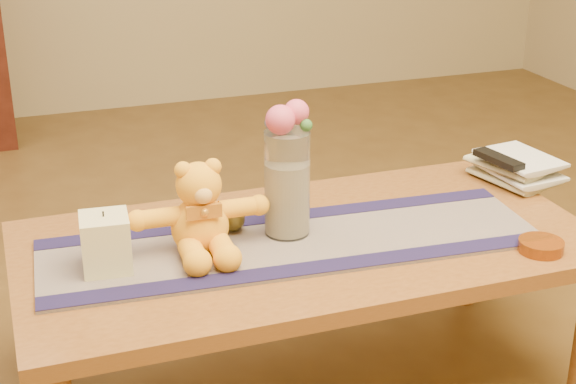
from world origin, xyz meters
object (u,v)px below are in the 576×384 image
object	(u,v)px
glass_vase	(287,183)
bronze_ball	(232,219)
pillar_candle	(106,243)
teddy_bear	(199,208)
tv_remote	(499,159)
amber_dish	(541,246)
book_bottom	(494,183)

from	to	relation	value
glass_vase	bronze_ball	distance (m)	0.17
pillar_candle	bronze_ball	size ratio (longest dim) A/B	2.00
teddy_bear	bronze_ball	size ratio (longest dim) A/B	4.87
tv_remote	amber_dish	distance (m)	0.41
pillar_candle	glass_vase	size ratio (longest dim) A/B	0.49
bronze_ball	book_bottom	world-z (taller)	bronze_ball
glass_vase	tv_remote	bearing A→B (deg)	8.59
tv_remote	book_bottom	bearing A→B (deg)	90.00
teddy_bear	glass_vase	distance (m)	0.22
teddy_bear	pillar_candle	distance (m)	0.23
amber_dish	teddy_bear	bearing A→B (deg)	160.57
teddy_bear	bronze_ball	world-z (taller)	teddy_bear
glass_vase	bronze_ball	bearing A→B (deg)	155.58
pillar_candle	amber_dish	size ratio (longest dim) A/B	1.20
glass_vase	amber_dish	xyz separation A→B (m)	(0.54, -0.28, -0.12)
bronze_ball	amber_dish	size ratio (longest dim) A/B	0.60
pillar_candle	bronze_ball	distance (m)	0.34
teddy_bear	book_bottom	size ratio (longest dim) A/B	1.39
glass_vase	book_bottom	world-z (taller)	glass_vase
pillar_candle	teddy_bear	bearing A→B (deg)	6.96
bronze_ball	amber_dish	distance (m)	0.74
teddy_bear	glass_vase	size ratio (longest dim) A/B	1.19
teddy_bear	book_bottom	xyz separation A→B (m)	(0.87, 0.12, -0.10)
bronze_ball	teddy_bear	bearing A→B (deg)	-143.63
teddy_bear	book_bottom	bearing A→B (deg)	9.53
book_bottom	amber_dish	distance (m)	0.41
tv_remote	teddy_bear	bearing A→B (deg)	176.82
glass_vase	bronze_ball	xyz separation A→B (m)	(-0.12, 0.06, -0.10)
pillar_candle	book_bottom	distance (m)	1.11
bronze_ball	tv_remote	size ratio (longest dim) A/B	0.40
glass_vase	book_bottom	xyz separation A→B (m)	(0.65, 0.11, -0.13)
teddy_bear	amber_dish	distance (m)	0.81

